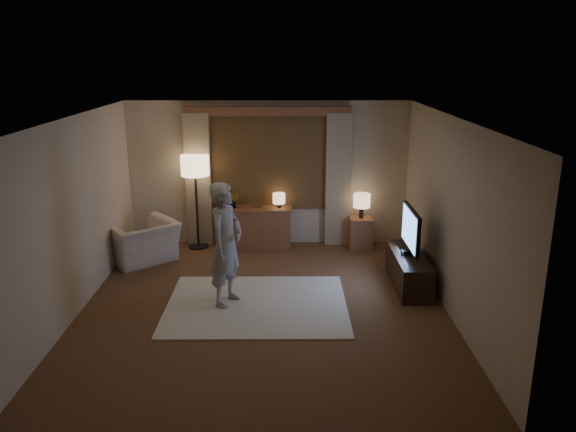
{
  "coord_description": "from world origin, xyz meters",
  "views": [
    {
      "loc": [
        0.29,
        -7.13,
        3.39
      ],
      "look_at": [
        0.34,
        0.6,
        1.14
      ],
      "focal_mm": 35.0,
      "sensor_mm": 36.0,
      "label": 1
    }
  ],
  "objects_px": {
    "sideboard": "(257,228)",
    "side_table": "(361,233)",
    "armchair": "(142,242)",
    "tv_stand": "(408,270)",
    "person": "(226,244)"
  },
  "relations": [
    {
      "from": "armchair",
      "to": "side_table",
      "type": "xyz_separation_m",
      "value": [
        3.76,
        0.67,
        -0.06
      ]
    },
    {
      "from": "tv_stand",
      "to": "person",
      "type": "height_order",
      "value": "person"
    },
    {
      "from": "armchair",
      "to": "tv_stand",
      "type": "distance_m",
      "value": 4.39
    },
    {
      "from": "armchair",
      "to": "side_table",
      "type": "relative_size",
      "value": 1.89
    },
    {
      "from": "sideboard",
      "to": "person",
      "type": "bearing_deg",
      "value": -97.17
    },
    {
      "from": "sideboard",
      "to": "person",
      "type": "xyz_separation_m",
      "value": [
        -0.3,
        -2.4,
        0.53
      ]
    },
    {
      "from": "sideboard",
      "to": "armchair",
      "type": "relative_size",
      "value": 1.13
    },
    {
      "from": "side_table",
      "to": "tv_stand",
      "type": "height_order",
      "value": "side_table"
    },
    {
      "from": "tv_stand",
      "to": "person",
      "type": "relative_size",
      "value": 0.81
    },
    {
      "from": "side_table",
      "to": "armchair",
      "type": "bearing_deg",
      "value": -169.92
    },
    {
      "from": "armchair",
      "to": "person",
      "type": "distance_m",
      "value": 2.38
    },
    {
      "from": "person",
      "to": "sideboard",
      "type": "bearing_deg",
      "value": 16.26
    },
    {
      "from": "sideboard",
      "to": "side_table",
      "type": "distance_m",
      "value": 1.87
    },
    {
      "from": "sideboard",
      "to": "person",
      "type": "height_order",
      "value": "person"
    },
    {
      "from": "side_table",
      "to": "person",
      "type": "height_order",
      "value": "person"
    }
  ]
}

